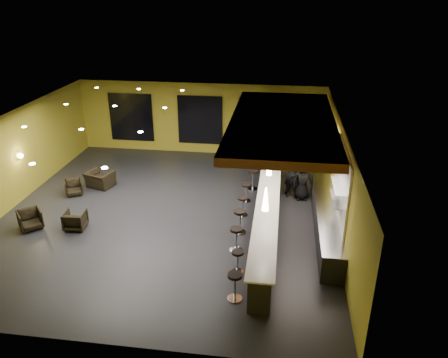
# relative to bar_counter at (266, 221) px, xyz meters

# --- Properties ---
(floor) EXTENTS (12.00, 13.00, 0.10)m
(floor) POSITION_rel_bar_counter_xyz_m (-3.65, 1.00, -0.55)
(floor) COLOR black
(floor) RESTS_ON ground
(ceiling) EXTENTS (12.00, 13.00, 0.10)m
(ceiling) POSITION_rel_bar_counter_xyz_m (-3.65, 1.00, 3.05)
(ceiling) COLOR black
(wall_back) EXTENTS (12.00, 0.10, 3.50)m
(wall_back) POSITION_rel_bar_counter_xyz_m (-3.65, 7.55, 1.25)
(wall_back) COLOR #A19324
(wall_back) RESTS_ON floor
(wall_front) EXTENTS (12.00, 0.10, 3.50)m
(wall_front) POSITION_rel_bar_counter_xyz_m (-3.65, -5.55, 1.25)
(wall_front) COLOR #A19324
(wall_front) RESTS_ON floor
(wall_left) EXTENTS (0.10, 13.00, 3.50)m
(wall_left) POSITION_rel_bar_counter_xyz_m (-9.70, 1.00, 1.25)
(wall_left) COLOR #A19324
(wall_left) RESTS_ON floor
(wall_right) EXTENTS (0.10, 13.00, 3.50)m
(wall_right) POSITION_rel_bar_counter_xyz_m (2.40, 1.00, 1.25)
(wall_right) COLOR #A19324
(wall_right) RESTS_ON floor
(wood_soffit) EXTENTS (3.60, 8.00, 0.28)m
(wood_soffit) POSITION_rel_bar_counter_xyz_m (0.35, 2.00, 2.86)
(wood_soffit) COLOR #9C532D
(wood_soffit) RESTS_ON ceiling
(window_left) EXTENTS (2.20, 0.06, 2.40)m
(window_left) POSITION_rel_bar_counter_xyz_m (-7.15, 7.44, 1.20)
(window_left) COLOR black
(window_left) RESTS_ON wall_back
(window_center) EXTENTS (2.20, 0.06, 2.40)m
(window_center) POSITION_rel_bar_counter_xyz_m (-3.65, 7.44, 1.20)
(window_center) COLOR black
(window_center) RESTS_ON wall_back
(window_right) EXTENTS (2.20, 0.06, 2.40)m
(window_right) POSITION_rel_bar_counter_xyz_m (-0.65, 7.44, 1.20)
(window_right) COLOR black
(window_right) RESTS_ON wall_back
(tile_backsplash) EXTENTS (0.06, 3.20, 2.40)m
(tile_backsplash) POSITION_rel_bar_counter_xyz_m (2.31, 0.00, 1.50)
(tile_backsplash) COLOR white
(tile_backsplash) RESTS_ON wall_right
(bar_counter) EXTENTS (0.60, 8.00, 1.00)m
(bar_counter) POSITION_rel_bar_counter_xyz_m (0.00, 0.00, 0.00)
(bar_counter) COLOR black
(bar_counter) RESTS_ON floor
(bar_top) EXTENTS (0.78, 8.10, 0.05)m
(bar_top) POSITION_rel_bar_counter_xyz_m (0.00, 0.00, 0.52)
(bar_top) COLOR white
(bar_top) RESTS_ON bar_counter
(prep_counter) EXTENTS (0.70, 6.00, 0.86)m
(prep_counter) POSITION_rel_bar_counter_xyz_m (2.00, 0.50, -0.07)
(prep_counter) COLOR black
(prep_counter) RESTS_ON floor
(prep_top) EXTENTS (0.72, 6.00, 0.03)m
(prep_top) POSITION_rel_bar_counter_xyz_m (2.00, 0.50, 0.39)
(prep_top) COLOR silver
(prep_top) RESTS_ON prep_counter
(wall_shelf_lower) EXTENTS (0.30, 1.50, 0.03)m
(wall_shelf_lower) POSITION_rel_bar_counter_xyz_m (2.17, -0.20, 1.10)
(wall_shelf_lower) COLOR silver
(wall_shelf_lower) RESTS_ON wall_right
(wall_shelf_upper) EXTENTS (0.30, 1.50, 0.03)m
(wall_shelf_upper) POSITION_rel_bar_counter_xyz_m (2.17, -0.20, 1.55)
(wall_shelf_upper) COLOR silver
(wall_shelf_upper) RESTS_ON wall_right
(column) EXTENTS (0.60, 0.60, 3.50)m
(column) POSITION_rel_bar_counter_xyz_m (0.00, 4.60, 1.25)
(column) COLOR olive
(column) RESTS_ON floor
(wall_sconce) EXTENTS (0.22, 0.22, 0.22)m
(wall_sconce) POSITION_rel_bar_counter_xyz_m (-9.53, 1.50, 1.30)
(wall_sconce) COLOR #FFE5B2
(wall_sconce) RESTS_ON wall_left
(pendant_0) EXTENTS (0.20, 0.20, 0.70)m
(pendant_0) POSITION_rel_bar_counter_xyz_m (0.00, -2.00, 1.85)
(pendant_0) COLOR white
(pendant_0) RESTS_ON wood_soffit
(pendant_1) EXTENTS (0.20, 0.20, 0.70)m
(pendant_1) POSITION_rel_bar_counter_xyz_m (0.00, 0.50, 1.85)
(pendant_1) COLOR white
(pendant_1) RESTS_ON wood_soffit
(pendant_2) EXTENTS (0.20, 0.20, 0.70)m
(pendant_2) POSITION_rel_bar_counter_xyz_m (0.00, 3.00, 1.85)
(pendant_2) COLOR white
(pendant_2) RESTS_ON wood_soffit
(staff_a) EXTENTS (0.74, 0.58, 1.78)m
(staff_a) POSITION_rel_bar_counter_xyz_m (0.87, 2.98, 0.39)
(staff_a) COLOR black
(staff_a) RESTS_ON floor
(staff_b) EXTENTS (1.00, 0.83, 1.87)m
(staff_b) POSITION_rel_bar_counter_xyz_m (1.04, 3.33, 0.43)
(staff_b) COLOR black
(staff_b) RESTS_ON floor
(staff_c) EXTENTS (0.81, 0.57, 1.56)m
(staff_c) POSITION_rel_bar_counter_xyz_m (1.26, 2.88, 0.28)
(staff_c) COLOR black
(staff_c) RESTS_ON floor
(armchair_a) EXTENTS (1.04, 1.05, 0.68)m
(armchair_a) POSITION_rel_bar_counter_xyz_m (-8.14, -0.70, -0.16)
(armchair_a) COLOR black
(armchair_a) RESTS_ON floor
(armchair_b) EXTENTS (0.75, 0.77, 0.65)m
(armchair_b) POSITION_rel_bar_counter_xyz_m (-6.59, -0.49, -0.17)
(armchair_b) COLOR black
(armchair_b) RESTS_ON floor
(armchair_c) EXTENTS (0.91, 0.92, 0.62)m
(armchair_c) POSITION_rel_bar_counter_xyz_m (-7.85, 2.05, -0.19)
(armchair_c) COLOR black
(armchair_c) RESTS_ON floor
(armchair_d) EXTENTS (1.27, 1.18, 0.68)m
(armchair_d) POSITION_rel_bar_counter_xyz_m (-7.09, 2.89, -0.16)
(armchair_d) COLOR black
(armchair_d) RESTS_ON floor
(bar_stool_0) EXTENTS (0.41, 0.41, 0.82)m
(bar_stool_0) POSITION_rel_bar_counter_xyz_m (-0.67, -3.46, 0.02)
(bar_stool_0) COLOR silver
(bar_stool_0) RESTS_ON floor
(bar_stool_1) EXTENTS (0.37, 0.37, 0.73)m
(bar_stool_1) POSITION_rel_bar_counter_xyz_m (-0.73, -2.25, -0.04)
(bar_stool_1) COLOR silver
(bar_stool_1) RESTS_ON floor
(bar_stool_2) EXTENTS (0.41, 0.41, 0.81)m
(bar_stool_2) POSITION_rel_bar_counter_xyz_m (-0.90, -1.12, 0.02)
(bar_stool_2) COLOR silver
(bar_stool_2) RESTS_ON floor
(bar_stool_3) EXTENTS (0.43, 0.43, 0.86)m
(bar_stool_3) POSITION_rel_bar_counter_xyz_m (-0.90, -0.02, 0.05)
(bar_stool_3) COLOR silver
(bar_stool_3) RESTS_ON floor
(bar_stool_4) EXTENTS (0.38, 0.38, 0.75)m
(bar_stool_4) POSITION_rel_bar_counter_xyz_m (-0.92, 1.20, -0.02)
(bar_stool_4) COLOR silver
(bar_stool_4) RESTS_ON floor
(bar_stool_5) EXTENTS (0.37, 0.37, 0.73)m
(bar_stool_5) POSITION_rel_bar_counter_xyz_m (-0.89, 2.39, -0.03)
(bar_stool_5) COLOR silver
(bar_stool_5) RESTS_ON floor
(bar_stool_6) EXTENTS (0.43, 0.43, 0.85)m
(bar_stool_6) POSITION_rel_bar_counter_xyz_m (-0.72, 3.51, 0.05)
(bar_stool_6) COLOR silver
(bar_stool_6) RESTS_ON floor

